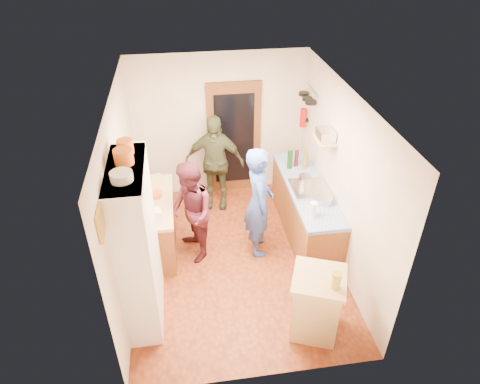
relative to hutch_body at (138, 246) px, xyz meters
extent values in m
cube|color=brown|center=(1.30, 0.80, -1.11)|extent=(3.00, 4.00, 0.02)
cube|color=silver|center=(1.30, 0.80, 1.51)|extent=(3.00, 4.00, 0.02)
cube|color=silver|center=(1.30, 2.81, 0.20)|extent=(3.00, 0.02, 2.60)
cube|color=silver|center=(1.30, -1.21, 0.20)|extent=(3.00, 0.02, 2.60)
cube|color=silver|center=(-0.21, 0.80, 0.20)|extent=(0.02, 4.00, 2.60)
cube|color=silver|center=(2.81, 0.80, 0.20)|extent=(0.02, 4.00, 2.60)
cube|color=brown|center=(1.55, 2.77, -0.05)|extent=(0.95, 0.06, 2.10)
cube|color=black|center=(1.55, 2.74, -0.05)|extent=(0.70, 0.02, 1.70)
cube|color=white|center=(0.00, 0.00, 0.00)|extent=(0.40, 1.20, 2.20)
cube|color=white|center=(0.00, 0.00, 1.08)|extent=(0.40, 1.14, 0.04)
cylinder|color=white|center=(0.00, -0.26, 1.15)|extent=(0.23, 0.23, 0.10)
cylinder|color=orange|center=(0.00, 0.09, 1.18)|extent=(0.21, 0.21, 0.17)
cylinder|color=orange|center=(0.00, 0.33, 1.18)|extent=(0.18, 0.18, 0.16)
cube|color=brown|center=(0.10, 1.25, -0.68)|extent=(0.60, 1.40, 0.85)
cube|color=tan|center=(0.10, 1.25, -0.23)|extent=(0.64, 1.44, 0.05)
cube|color=white|center=(0.15, 0.75, -0.11)|extent=(0.26, 0.20, 0.17)
cylinder|color=white|center=(0.05, 1.10, -0.12)|extent=(0.17, 0.17, 0.16)
cylinder|color=orange|center=(0.18, 1.35, -0.16)|extent=(0.19, 0.19, 0.08)
cube|color=tan|center=(0.12, 1.85, -0.19)|extent=(0.35, 0.30, 0.02)
cube|color=brown|center=(2.50, 1.30, -0.68)|extent=(0.60, 2.20, 0.84)
cube|color=#2041B0|center=(2.50, 1.30, -0.23)|extent=(0.62, 2.22, 0.06)
cube|color=silver|center=(2.50, 1.20, -0.18)|extent=(0.55, 0.58, 0.04)
cylinder|color=silver|center=(2.45, 1.32, -0.09)|extent=(0.21, 0.21, 0.13)
cylinder|color=#143F14|center=(2.35, 1.88, -0.04)|extent=(0.10, 0.10, 0.32)
cylinder|color=#591419|center=(2.48, 1.94, -0.06)|extent=(0.08, 0.08, 0.27)
cylinder|color=olive|center=(2.61, 1.86, -0.04)|extent=(0.09, 0.09, 0.31)
cylinder|color=white|center=(2.35, 0.53, -0.09)|extent=(0.13, 0.13, 0.23)
cylinder|color=silver|center=(2.60, 0.83, -0.15)|extent=(0.32, 0.32, 0.10)
cube|color=tan|center=(2.09, -0.64, -0.67)|extent=(0.71, 0.71, 0.86)
cube|color=tan|center=(2.09, -0.64, -0.22)|extent=(0.80, 0.80, 0.05)
cube|color=white|center=(2.06, -0.57, -0.21)|extent=(0.43, 0.39, 0.02)
cylinder|color=#AD9E2D|center=(2.21, -0.81, -0.08)|extent=(0.14, 0.14, 0.21)
cylinder|color=silver|center=(2.76, 2.33, 0.95)|extent=(0.02, 0.65, 0.02)
cylinder|color=black|center=(2.70, 2.15, 0.82)|extent=(0.18, 0.18, 0.05)
cylinder|color=black|center=(2.70, 2.35, 0.80)|extent=(0.16, 0.16, 0.05)
cylinder|color=black|center=(2.70, 2.55, 0.81)|extent=(0.17, 0.17, 0.05)
cube|color=tan|center=(2.67, 1.25, 0.60)|extent=(0.26, 0.42, 0.03)
cube|color=silver|center=(2.67, 1.25, 0.69)|extent=(0.22, 0.30, 0.15)
cube|color=black|center=(2.77, 2.50, 0.35)|extent=(0.06, 0.10, 0.04)
cylinder|color=red|center=(2.71, 2.50, 0.40)|extent=(0.11, 0.11, 0.32)
cube|color=gold|center=(-0.18, -0.75, 0.95)|extent=(0.03, 0.25, 0.30)
imported|color=#334FA6|center=(1.70, 0.97, -0.21)|extent=(0.46, 0.67, 1.77)
imported|color=#4A1A26|center=(0.68, 1.04, -0.30)|extent=(0.78, 0.90, 1.60)
imported|color=#3C4228|center=(1.16, 2.30, -0.24)|extent=(1.08, 0.64, 1.73)
camera|label=1|loc=(0.64, -4.05, 3.40)|focal=32.00mm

